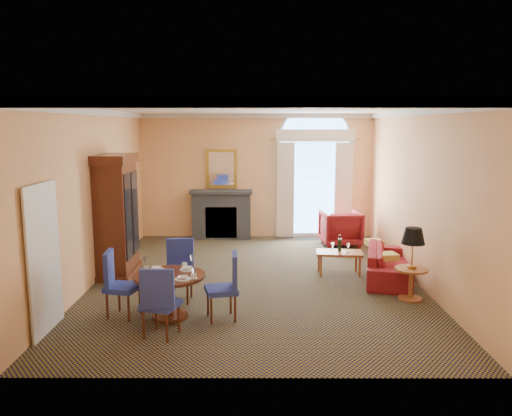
{
  "coord_description": "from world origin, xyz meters",
  "views": [
    {
      "loc": [
        0.02,
        -9.14,
        2.9
      ],
      "look_at": [
        0.0,
        0.5,
        1.3
      ],
      "focal_mm": 35.0,
      "sensor_mm": 36.0,
      "label": 1
    }
  ],
  "objects_px": {
    "dining_table": "(170,285)",
    "sofa": "(389,263)",
    "side_table": "(412,254)",
    "armoire": "(116,217)",
    "coffee_table": "(339,253)",
    "armchair": "(340,228)"
  },
  "relations": [
    {
      "from": "armoire",
      "to": "side_table",
      "type": "relative_size",
      "value": 1.95
    },
    {
      "from": "armoire",
      "to": "dining_table",
      "type": "height_order",
      "value": "armoire"
    },
    {
      "from": "dining_table",
      "to": "side_table",
      "type": "xyz_separation_m",
      "value": [
        3.9,
        0.8,
        0.28
      ]
    },
    {
      "from": "dining_table",
      "to": "sofa",
      "type": "relative_size",
      "value": 0.53
    },
    {
      "from": "dining_table",
      "to": "armchair",
      "type": "relative_size",
      "value": 1.15
    },
    {
      "from": "side_table",
      "to": "coffee_table",
      "type": "bearing_deg",
      "value": 123.21
    },
    {
      "from": "armchair",
      "to": "side_table",
      "type": "height_order",
      "value": "side_table"
    },
    {
      "from": "dining_table",
      "to": "sofa",
      "type": "height_order",
      "value": "dining_table"
    },
    {
      "from": "dining_table",
      "to": "armchair",
      "type": "height_order",
      "value": "dining_table"
    },
    {
      "from": "armoire",
      "to": "sofa",
      "type": "relative_size",
      "value": 1.16
    },
    {
      "from": "dining_table",
      "to": "side_table",
      "type": "relative_size",
      "value": 0.89
    },
    {
      "from": "dining_table",
      "to": "side_table",
      "type": "bearing_deg",
      "value": 11.64
    },
    {
      "from": "armoire",
      "to": "armchair",
      "type": "distance_m",
      "value": 5.38
    },
    {
      "from": "coffee_table",
      "to": "armoire",
      "type": "bearing_deg",
      "value": -174.43
    },
    {
      "from": "armoire",
      "to": "dining_table",
      "type": "relative_size",
      "value": 2.18
    },
    {
      "from": "dining_table",
      "to": "coffee_table",
      "type": "height_order",
      "value": "dining_table"
    },
    {
      "from": "sofa",
      "to": "coffee_table",
      "type": "height_order",
      "value": "coffee_table"
    },
    {
      "from": "side_table",
      "to": "sofa",
      "type": "bearing_deg",
      "value": 92.41
    },
    {
      "from": "dining_table",
      "to": "coffee_table",
      "type": "bearing_deg",
      "value": 37.76
    },
    {
      "from": "armchair",
      "to": "side_table",
      "type": "distance_m",
      "value": 3.91
    },
    {
      "from": "coffee_table",
      "to": "dining_table",
      "type": "bearing_deg",
      "value": -136.69
    },
    {
      "from": "armoire",
      "to": "sofa",
      "type": "height_order",
      "value": "armoire"
    }
  ]
}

